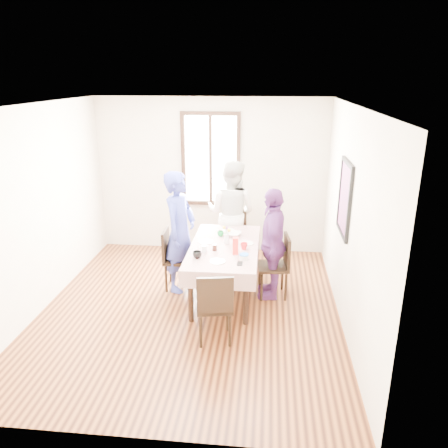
{
  "coord_description": "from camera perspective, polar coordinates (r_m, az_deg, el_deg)",
  "views": [
    {
      "loc": [
        1.0,
        -5.19,
        3.04
      ],
      "look_at": [
        0.42,
        0.44,
        1.1
      ],
      "focal_mm": 35.08,
      "sensor_mm": 36.0,
      "label": 1
    }
  ],
  "objects": [
    {
      "name": "ground",
      "position": [
        6.1,
        -4.4,
        -11.04
      ],
      "size": [
        4.5,
        4.5,
        0.0
      ],
      "primitive_type": "plane",
      "color": "black",
      "rests_on": "ground"
    },
    {
      "name": "back_wall",
      "position": [
        7.7,
        -1.7,
        6.22
      ],
      "size": [
        4.0,
        0.0,
        4.0
      ],
      "primitive_type": "plane",
      "rotation": [
        1.57,
        0.0,
        0.0
      ],
      "color": "beige",
      "rests_on": "ground"
    },
    {
      "name": "right_wall",
      "position": [
        5.55,
        16.0,
        0.43
      ],
      "size": [
        0.0,
        4.5,
        4.5
      ],
      "primitive_type": "plane",
      "rotation": [
        1.57,
        0.0,
        -1.57
      ],
      "color": "beige",
      "rests_on": "ground"
    },
    {
      "name": "window_frame",
      "position": [
        7.62,
        -1.74,
        8.39
      ],
      "size": [
        1.02,
        0.06,
        1.62
      ],
      "primitive_type": "cube",
      "color": "black",
      "rests_on": "back_wall"
    },
    {
      "name": "window_pane",
      "position": [
        7.63,
        -1.73,
        8.4
      ],
      "size": [
        0.9,
        0.02,
        1.5
      ],
      "primitive_type": "cube",
      "color": "white",
      "rests_on": "back_wall"
    },
    {
      "name": "art_poster",
      "position": [
        5.77,
        15.5,
        3.26
      ],
      "size": [
        0.04,
        0.76,
        0.96
      ],
      "primitive_type": "cube",
      "color": "red",
      "rests_on": "right_wall"
    },
    {
      "name": "dining_table",
      "position": [
        6.3,
        0.05,
        -6.1
      ],
      "size": [
        0.83,
        1.66,
        0.75
      ],
      "primitive_type": "cube",
      "color": "black",
      "rests_on": "ground"
    },
    {
      "name": "tablecloth",
      "position": [
        6.15,
        0.05,
        -2.88
      ],
      "size": [
        0.95,
        1.78,
        0.01
      ],
      "primitive_type": "cube",
      "color": "#540A0D",
      "rests_on": "dining_table"
    },
    {
      "name": "chair_left",
      "position": [
        6.51,
        -5.88,
        -4.59
      ],
      "size": [
        0.43,
        0.43,
        0.91
      ],
      "primitive_type": "cube",
      "rotation": [
        0.0,
        0.0,
        -1.54
      ],
      "color": "black",
      "rests_on": "ground"
    },
    {
      "name": "chair_right",
      "position": [
        6.29,
        6.39,
        -5.48
      ],
      "size": [
        0.47,
        0.47,
        0.91
      ],
      "primitive_type": "cube",
      "rotation": [
        0.0,
        0.0,
        1.69
      ],
      "color": "black",
      "rests_on": "ground"
    },
    {
      "name": "chair_far",
      "position": [
        7.32,
        0.97,
        -1.77
      ],
      "size": [
        0.48,
        0.48,
        0.91
      ],
      "primitive_type": "cube",
      "rotation": [
        0.0,
        0.0,
        2.97
      ],
      "color": "black",
      "rests_on": "ground"
    },
    {
      "name": "chair_near",
      "position": [
        5.26,
        -1.25,
        -10.55
      ],
      "size": [
        0.49,
        0.49,
        0.91
      ],
      "primitive_type": "cube",
      "rotation": [
        0.0,
        0.0,
        0.17
      ],
      "color": "black",
      "rests_on": "ground"
    },
    {
      "name": "person_left",
      "position": [
        6.35,
        -5.85,
        -1.01
      ],
      "size": [
        0.58,
        0.74,
        1.78
      ],
      "primitive_type": "imported",
      "rotation": [
        0.0,
        0.0,
        1.31
      ],
      "color": "#333A95",
      "rests_on": "ground"
    },
    {
      "name": "person_far",
      "position": [
        7.16,
        0.97,
        1.36
      ],
      "size": [
        1.02,
        0.9,
        1.76
      ],
      "primitive_type": "imported",
      "rotation": [
        0.0,
        0.0,
        2.83
      ],
      "color": "silver",
      "rests_on": "ground"
    },
    {
      "name": "person_right",
      "position": [
        6.16,
        6.34,
        -2.55
      ],
      "size": [
        0.4,
        0.94,
        1.6
      ],
      "primitive_type": "imported",
      "rotation": [
        0.0,
        0.0,
        -1.58
      ],
      "color": "#5A2A68",
      "rests_on": "ground"
    },
    {
      "name": "mug_black",
      "position": [
        5.73,
        -3.52,
        -4.02
      ],
      "size": [
        0.14,
        0.14,
        0.09
      ],
      "primitive_type": "imported",
      "rotation": [
        0.0,
        0.0,
        0.19
      ],
      "color": "black",
      "rests_on": "tablecloth"
    },
    {
      "name": "mug_flag",
      "position": [
        6.0,
        2.62,
        -2.91
      ],
      "size": [
        0.12,
        0.12,
        0.1
      ],
      "primitive_type": "imported",
      "rotation": [
        0.0,
        0.0,
        0.15
      ],
      "color": "red",
      "rests_on": "tablecloth"
    },
    {
      "name": "mug_green",
      "position": [
        6.49,
        -0.46,
        -1.26
      ],
      "size": [
        0.13,
        0.13,
        0.08
      ],
      "primitive_type": "imported",
      "rotation": [
        0.0,
        0.0,
        -0.55
      ],
      "color": "#0C7226",
      "rests_on": "tablecloth"
    },
    {
      "name": "serving_bowl",
      "position": [
        6.5,
        1.19,
        -1.33
      ],
      "size": [
        0.28,
        0.28,
        0.06
      ],
      "primitive_type": "imported",
      "rotation": [
        0.0,
        0.0,
        -0.27
      ],
      "color": "white",
      "rests_on": "tablecloth"
    },
    {
      "name": "juice_carton",
      "position": [
        5.83,
        1.51,
        -2.87
      ],
      "size": [
        0.07,
        0.07,
        0.23
      ],
      "primitive_type": "cube",
      "color": "red",
      "rests_on": "tablecloth"
    },
    {
      "name": "butter_tub",
      "position": [
        5.7,
        2.62,
        -4.33
      ],
      "size": [
        0.12,
        0.12,
        0.06
      ],
      "primitive_type": "cylinder",
      "color": "white",
      "rests_on": "tablecloth"
    },
    {
      "name": "jam_jar",
      "position": [
        5.97,
        -1.23,
        -3.07
      ],
      "size": [
        0.06,
        0.06,
        0.09
      ],
      "primitive_type": "cylinder",
      "color": "black",
      "rests_on": "tablecloth"
    },
    {
      "name": "drinking_glass",
      "position": [
        5.91,
        -2.6,
        -3.28
      ],
      "size": [
        0.07,
        0.07,
        0.1
      ],
      "primitive_type": "cylinder",
      "color": "silver",
      "rests_on": "tablecloth"
    },
    {
      "name": "smartphone",
      "position": [
        5.58,
        2.08,
        -5.17
      ],
      "size": [
        0.07,
        0.13,
        0.01
      ],
      "primitive_type": "cube",
      "color": "black",
      "rests_on": "tablecloth"
    },
    {
      "name": "flower_vase",
      "position": [
        6.2,
        0.33,
        -1.94
      ],
      "size": [
        0.07,
        0.07,
        0.14
      ],
      "primitive_type": "cylinder",
      "color": "silver",
      "rests_on": "tablecloth"
    },
    {
      "name": "plate_left",
      "position": [
        6.27,
        -2.34,
        -2.34
      ],
      "size": [
        0.2,
        0.2,
        0.01
      ],
      "primitive_type": "cylinder",
      "color": "white",
      "rests_on": "tablecloth"
    },
    {
      "name": "plate_right",
      "position": [
        6.22,
        2.95,
        -2.52
      ],
      "size": [
        0.2,
        0.2,
        0.01
      ],
      "primitive_type": "cylinder",
      "color": "white",
      "rests_on": "tablecloth"
    },
    {
      "name": "plate_far",
      "position": [
        6.74,
        0.51,
        -0.79
      ],
      "size": [
        0.2,
        0.2,
        0.01
      ],
      "primitive_type": "cylinder",
      "color": "white",
      "rests_on": "tablecloth"
    },
    {
      "name": "plate_near",
      "position": [
        5.63,
        -0.83,
        -4.91
      ],
      "size": [
        0.2,
        0.2,
        0.01
      ],
      "primitive_type": "cylinder",
      "color": "white",
      "rests_on": "tablecloth"
    },
    {
      "name": "butter_lid",
      "position": [
        5.68,
        2.63,
        -3.99
      ],
      "size": [
        0.12,
        0.12,
        0.01
      ],
      "primitive_type": "cylinder",
      "color": "blue",
      "rests_on": "butter_tub"
    },
    {
      "name": "flower_bunch",
      "position": [
        6.16,
        0.33,
        -0.89
      ],
      "size": [
        0.09,
        0.09,
        0.1
      ],
      "primitive_type": null,
      "color": "yellow",
      "rests_on": "flower_vase"
    }
  ]
}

